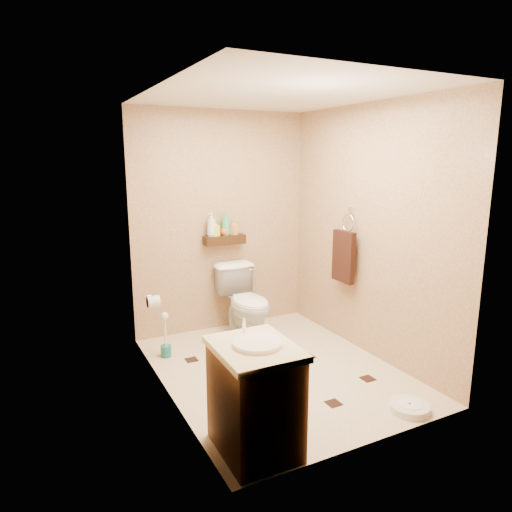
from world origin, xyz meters
TOP-DOWN VIEW (x-y plane):
  - ground at (0.00, 0.00)m, footprint 2.50×2.50m
  - wall_back at (0.00, 1.25)m, footprint 2.00×0.04m
  - wall_front at (0.00, -1.25)m, footprint 2.00×0.04m
  - wall_left at (-1.00, 0.00)m, footprint 0.04×2.50m
  - wall_right at (1.00, 0.00)m, footprint 0.04×2.50m
  - ceiling at (0.00, 0.00)m, footprint 2.00×2.50m
  - wall_shelf at (0.00, 1.17)m, footprint 0.46×0.14m
  - floor_accents at (0.01, -0.05)m, footprint 1.36×1.37m
  - toilet at (0.09, 0.83)m, footprint 0.45×0.76m
  - vanity at (-0.70, -0.95)m, footprint 0.51×0.61m
  - bathroom_scale at (0.56, -1.07)m, footprint 0.32×0.32m
  - toilet_brush at (-0.82, 0.73)m, footprint 0.10×0.10m
  - towel_ring at (0.91, 0.25)m, footprint 0.12×0.30m
  - toilet_paper at (-0.94, 0.65)m, footprint 0.12×0.11m
  - bottle_a at (-0.15, 1.17)m, footprint 0.13×0.13m
  - bottle_b at (-0.11, 1.17)m, footprint 0.10×0.10m
  - bottle_c at (0.00, 1.17)m, footprint 0.14×0.14m
  - bottle_d at (0.01, 1.17)m, footprint 0.13×0.13m
  - bottle_e at (0.11, 1.17)m, footprint 0.10×0.10m

SIDE VIEW (x-z plane):
  - ground at x=0.00m, z-range 0.00..0.00m
  - floor_accents at x=0.01m, z-range 0.00..0.01m
  - bathroom_scale at x=0.56m, z-range 0.00..0.06m
  - toilet_brush at x=-0.82m, z-range -0.07..0.38m
  - vanity at x=-0.70m, z-range -0.05..0.80m
  - toilet at x=0.09m, z-range 0.00..0.77m
  - toilet_paper at x=-0.94m, z-range 0.54..0.66m
  - towel_ring at x=0.91m, z-range 0.57..1.33m
  - wall_shelf at x=0.00m, z-range 0.97..1.07m
  - bottle_c at x=0.00m, z-range 1.07..1.20m
  - bottle_e at x=0.11m, z-range 1.07..1.24m
  - bottle_b at x=-0.11m, z-range 1.07..1.25m
  - bottle_d at x=0.01m, z-range 1.07..1.32m
  - bottle_a at x=-0.15m, z-range 1.07..1.33m
  - wall_back at x=0.00m, z-range 0.00..2.40m
  - wall_front at x=0.00m, z-range 0.00..2.40m
  - wall_left at x=-1.00m, z-range 0.00..2.40m
  - wall_right at x=1.00m, z-range 0.00..2.40m
  - ceiling at x=0.00m, z-range 2.39..2.41m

